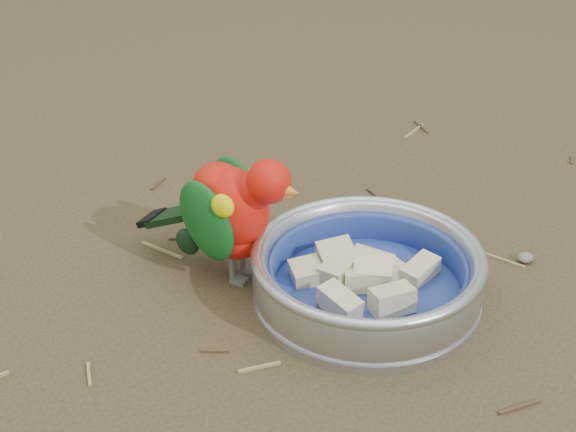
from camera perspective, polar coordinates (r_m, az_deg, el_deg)
ground at (r=0.90m, az=7.86°, el=-7.05°), size 60.00×60.00×0.00m
food_bowl at (r=0.93m, az=5.10°, el=-5.10°), size 0.24×0.24×0.02m
bowl_wall at (r=0.91m, az=5.18°, el=-3.56°), size 0.24×0.24×0.04m
fruit_wedges at (r=0.92m, az=5.16°, el=-3.93°), size 0.14×0.14×0.03m
lory_parrot at (r=0.93m, az=-3.59°, el=-0.14°), size 0.15×0.20×0.14m
ground_debris at (r=0.94m, az=3.51°, el=-4.85°), size 0.90×0.80×0.01m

